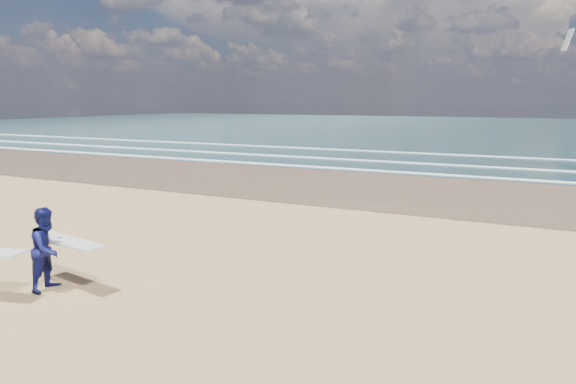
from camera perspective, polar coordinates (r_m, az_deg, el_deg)
The scene contains 1 object.
surfer_far at distance 12.68m, azimuth -25.01°, elevation -5.67°, with size 2.25×1.29×1.88m.
Camera 1 is at (10.52, -6.49, 4.22)m, focal length 32.00 mm.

